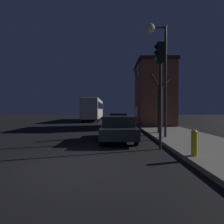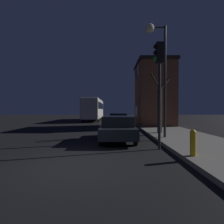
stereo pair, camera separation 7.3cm
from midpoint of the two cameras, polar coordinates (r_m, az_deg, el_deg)
The scene contains 9 objects.
ground_plane at distance 5.87m, azimuth -13.30°, elevation -16.67°, with size 120.00×120.00×0.00m, color black.
brick_building at distance 19.63m, azimuth 13.33°, elevation 5.89°, with size 3.78×5.23×6.74m.
streetlamp at distance 11.03m, azimuth 14.36°, elevation 18.35°, with size 1.23×0.53×6.59m.
traffic_light at distance 8.17m, azimuth 15.08°, elevation 12.12°, with size 0.43×0.24×4.73m.
bare_tree at distance 12.66m, azimuth 15.30°, elevation 2.17°, with size 1.66×1.29×4.26m.
bus at distance 29.41m, azimuth -6.15°, elevation 1.29°, with size 2.44×11.69×3.50m.
car_near_lane at distance 10.03m, azimuth 1.79°, elevation -5.14°, with size 1.89×4.43×1.40m.
car_mid_lane at distance 17.90m, azimuth 1.87°, elevation -2.63°, with size 1.85×4.13×1.41m.
fire_hydrant at distance 6.73m, azimuth 24.99°, elevation -8.86°, with size 0.21×0.21×0.91m.
Camera 1 is at (1.29, -5.45, 1.74)m, focal length 28.00 mm.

